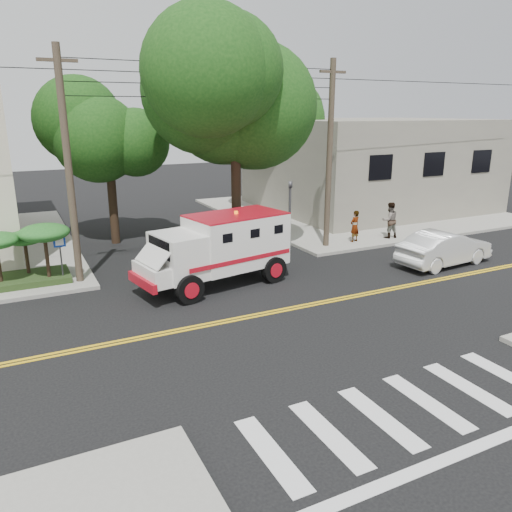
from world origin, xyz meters
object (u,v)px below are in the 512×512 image
armored_truck (220,246)px  pedestrian_b (390,220)px  parked_sedan (444,248)px  pedestrian_a (355,226)px

armored_truck → pedestrian_b: armored_truck is taller
parked_sedan → pedestrian_b: 4.63m
armored_truck → pedestrian_b: 11.06m
armored_truck → pedestrian_a: size_ratio=3.91×
pedestrian_a → pedestrian_b: size_ratio=0.86×
pedestrian_b → armored_truck: bearing=20.5°
armored_truck → pedestrian_b: (10.75, 2.54, -0.47)m
parked_sedan → pedestrian_b: (0.76, 4.55, 0.33)m
pedestrian_b → parked_sedan: bearing=87.7°
armored_truck → parked_sedan: armored_truck is taller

